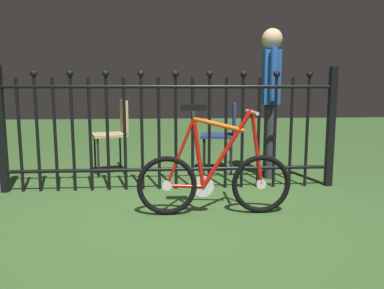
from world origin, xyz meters
The scene contains 6 objects.
ground_plane centered at (0.00, 0.00, 0.00)m, with size 20.00×20.00×0.00m, color #37582A.
iron_fence centered at (-0.07, 0.82, 0.64)m, with size 3.43×0.07×1.26m.
bicycle centered at (0.33, -0.01, 0.31)m, with size 1.28×0.40×0.91m.
chair_navy centered at (0.67, 1.59, 0.52)m, with size 0.48×0.48×0.86m.
chair_tan centered at (-0.66, 1.59, 0.55)m, with size 0.49×0.49×0.90m.
person_visitor centered at (1.15, 1.27, 1.03)m, with size 0.23×0.47×1.70m.
Camera 1 is at (-0.08, -3.02, 1.04)m, focal length 35.34 mm.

